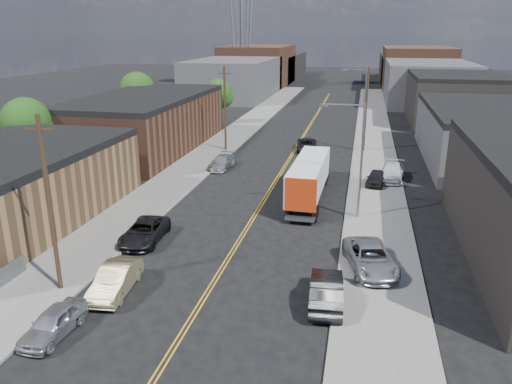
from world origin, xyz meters
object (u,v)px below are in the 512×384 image
at_px(car_ahead_truck, 307,145).
at_px(car_left_b, 115,280).
at_px(semi_truck, 311,174).
at_px(car_left_c, 144,232).
at_px(car_left_a, 53,323).
at_px(car_right_lot_b, 392,172).
at_px(car_left_d, 222,162).
at_px(car_right_oncoming, 326,290).
at_px(car_right_lot_c, 376,178).
at_px(car_right_lot_a, 370,258).

bearing_deg(car_ahead_truck, car_left_b, -107.67).
xyz_separation_m(semi_truck, car_left_c, (-10.16, -12.16, -1.35)).
relative_size(car_left_a, car_right_lot_b, 0.76).
xyz_separation_m(semi_truck, car_right_lot_b, (7.24, 6.46, -1.16)).
bearing_deg(car_left_d, car_left_a, -85.71).
xyz_separation_m(car_left_a, car_left_d, (-0.45, 31.00, 0.00)).
bearing_deg(car_left_a, car_left_b, 80.59).
bearing_deg(car_left_b, car_right_lot_b, 52.51).
distance_m(car_left_a, car_left_b, 4.56).
xyz_separation_m(car_right_oncoming, car_right_lot_c, (2.88, 22.34, -0.00)).
height_order(car_left_c, car_left_d, car_left_c).
bearing_deg(car_left_a, car_right_lot_c, 63.84).
relative_size(semi_truck, car_right_oncoming, 2.83).
height_order(car_left_c, car_ahead_truck, car_left_c).
height_order(car_left_a, car_left_b, car_left_b).
bearing_deg(car_ahead_truck, car_right_lot_c, -65.73).
xyz_separation_m(car_left_b, car_left_d, (-1.40, 26.54, -0.10)).
xyz_separation_m(car_left_b, car_right_lot_b, (16.00, 25.58, 0.13)).
bearing_deg(car_left_a, car_left_d, 93.49).
bearing_deg(car_left_c, car_right_lot_a, -9.04).
height_order(car_right_lot_a, car_right_lot_b, same).
distance_m(car_right_lot_b, car_right_lot_c, 2.52).
bearing_deg(car_right_oncoming, car_left_d, -66.56).
distance_m(car_left_b, car_right_lot_c, 27.67).
relative_size(car_right_oncoming, car_ahead_truck, 0.96).
bearing_deg(car_right_lot_a, car_left_c, 160.51).
height_order(car_left_b, car_left_d, car_left_b).
bearing_deg(car_ahead_truck, semi_truck, -90.10).
bearing_deg(car_left_d, car_right_lot_b, 0.28).
xyz_separation_m(car_left_a, car_right_oncoming, (12.55, 5.69, 0.13)).
relative_size(car_left_a, car_ahead_truck, 0.78).
bearing_deg(car_right_lot_b, car_right_lot_c, -119.00).
relative_size(car_right_lot_a, car_right_lot_b, 1.04).
bearing_deg(car_ahead_truck, car_left_c, -112.56).
bearing_deg(car_right_oncoming, car_right_lot_c, -101.08).
relative_size(car_left_d, car_right_lot_b, 0.90).
bearing_deg(car_left_d, car_right_lot_a, -50.43).
relative_size(car_left_b, car_right_lot_b, 0.90).
bearing_deg(car_ahead_truck, car_left_d, -136.20).
xyz_separation_m(car_left_a, car_left_b, (0.95, 4.46, 0.10)).
height_order(car_right_oncoming, car_right_lot_c, car_right_oncoming).
bearing_deg(car_left_c, car_left_a, -91.63).
distance_m(car_left_c, car_left_d, 19.58).
bearing_deg(car_left_d, semi_truck, -32.69).
height_order(car_right_oncoming, car_right_lot_a, car_right_lot_a).
relative_size(car_left_b, car_left_d, 1.01).
xyz_separation_m(car_right_lot_a, car_ahead_truck, (-7.40, 30.85, -0.20)).
xyz_separation_m(car_left_a, car_right_lot_b, (16.95, 30.03, 0.23)).
bearing_deg(car_right_lot_c, car_left_b, -112.51).
distance_m(car_right_oncoming, car_right_lot_a, 4.91).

